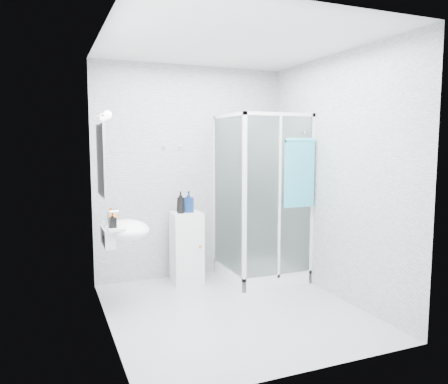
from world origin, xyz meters
name	(u,v)px	position (x,y,z in m)	size (l,w,h in m)	color
room	(233,181)	(0.00, 0.00, 1.30)	(2.40, 2.60, 2.60)	silver
shower_enclosure	(258,244)	(0.67, 0.77, 0.45)	(0.90, 0.95, 2.00)	white
wall_basin	(124,231)	(-0.99, 0.45, 0.80)	(0.46, 0.56, 0.35)	white
mirror	(101,160)	(-1.19, 0.45, 1.50)	(0.02, 0.60, 0.70)	white
vanity_lights	(105,116)	(-1.14, 0.45, 1.92)	(0.10, 0.40, 0.08)	silver
wall_hooks	(172,147)	(-0.25, 1.26, 1.62)	(0.23, 0.06, 0.03)	silver
storage_cabinet	(187,247)	(-0.15, 1.03, 0.42)	(0.36, 0.38, 0.84)	white
hand_towel	(299,171)	(0.98, 0.36, 1.35)	(0.37, 0.05, 0.78)	teal
shampoo_bottle_a	(181,202)	(-0.23, 1.00, 0.97)	(0.10, 0.10, 0.26)	black
shampoo_bottle_b	(189,202)	(-0.12, 1.04, 0.97)	(0.11, 0.12, 0.25)	navy
soap_dispenser_orange	(111,215)	(-1.09, 0.57, 0.94)	(0.12, 0.12, 0.16)	#C45817
soap_dispenser_black	(112,220)	(-1.11, 0.31, 0.93)	(0.06, 0.07, 0.14)	black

